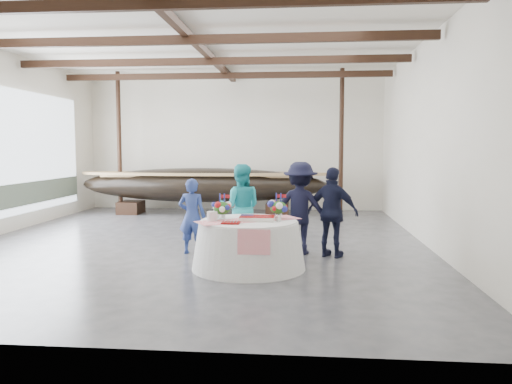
{
  "coord_description": "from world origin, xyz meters",
  "views": [
    {
      "loc": [
        2.32,
        -10.95,
        2.13
      ],
      "look_at": [
        1.39,
        -0.97,
        1.22
      ],
      "focal_mm": 35.0,
      "sensor_mm": 36.0,
      "label": 1
    }
  ],
  "objects": [
    {
      "name": "open_bay",
      "position": [
        -4.95,
        1.0,
        1.83
      ],
      "size": [
        0.03,
        7.0,
        3.2
      ],
      "color": "silver",
      "rests_on": "ground"
    },
    {
      "name": "wall_front",
      "position": [
        0.0,
        -6.0,
        2.25
      ],
      "size": [
        10.0,
        0.02,
        4.5
      ],
      "primitive_type": "cube",
      "color": "silver",
      "rests_on": "ground"
    },
    {
      "name": "wall_back",
      "position": [
        0.0,
        6.0,
        2.25
      ],
      "size": [
        10.0,
        0.02,
        4.5
      ],
      "primitive_type": "cube",
      "color": "silver",
      "rests_on": "ground"
    },
    {
      "name": "banquet_table",
      "position": [
        1.39,
        -2.37,
        0.43
      ],
      "size": [
        2.0,
        2.0,
        0.85
      ],
      "color": "silver",
      "rests_on": "ground"
    },
    {
      "name": "pavilion_structure",
      "position": [
        0.0,
        0.79,
        4.0
      ],
      "size": [
        9.8,
        11.76,
        4.5
      ],
      "color": "black",
      "rests_on": "ground"
    },
    {
      "name": "floor",
      "position": [
        0.0,
        0.0,
        0.0
      ],
      "size": [
        10.0,
        12.0,
        0.01
      ],
      "primitive_type": "cube",
      "color": "#3D3D42",
      "rests_on": "ground"
    },
    {
      "name": "wall_right",
      "position": [
        5.0,
        0.0,
        2.25
      ],
      "size": [
        0.02,
        12.0,
        4.5
      ],
      "primitive_type": "cube",
      "color": "silver",
      "rests_on": "ground"
    },
    {
      "name": "guest_man_right",
      "position": [
        2.91,
        -1.32,
        0.87
      ],
      "size": [
        1.11,
        0.83,
        1.75
      ],
      "primitive_type": "imported",
      "rotation": [
        0.0,
        0.0,
        2.69
      ],
      "color": "black",
      "rests_on": "ground"
    },
    {
      "name": "guest_woman_blue",
      "position": [
        0.14,
        -1.27,
        0.76
      ],
      "size": [
        0.57,
        0.4,
        1.51
      ],
      "primitive_type": "imported",
      "rotation": [
        0.0,
        0.0,
        3.08
      ],
      "color": "navy",
      "rests_on": "ground"
    },
    {
      "name": "guest_man_left",
      "position": [
        2.28,
        -1.06,
        0.92
      ],
      "size": [
        1.3,
        0.9,
        1.84
      ],
      "primitive_type": "imported",
      "rotation": [
        0.0,
        0.0,
        2.95
      ],
      "color": "black",
      "rests_on": "ground"
    },
    {
      "name": "longboat_display",
      "position": [
        -0.81,
        4.53,
        0.94
      ],
      "size": [
        7.86,
        1.57,
        1.47
      ],
      "color": "black",
      "rests_on": "ground"
    },
    {
      "name": "tabletop_items",
      "position": [
        1.36,
        -2.27,
        1.0
      ],
      "size": [
        1.86,
        1.43,
        0.4
      ],
      "color": "red",
      "rests_on": "banquet_table"
    },
    {
      "name": "ceiling",
      "position": [
        0.0,
        0.0,
        4.5
      ],
      "size": [
        10.0,
        12.0,
        0.01
      ],
      "primitive_type": "cube",
      "color": "white",
      "rests_on": "wall_back"
    },
    {
      "name": "guest_woman_teal",
      "position": [
        1.07,
        -0.93,
        0.89
      ],
      "size": [
        0.92,
        0.74,
        1.79
      ],
      "primitive_type": "imported",
      "rotation": [
        0.0,
        0.0,
        3.22
      ],
      "color": "#22A8B0",
      "rests_on": "ground"
    }
  ]
}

